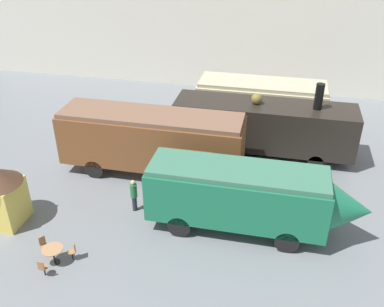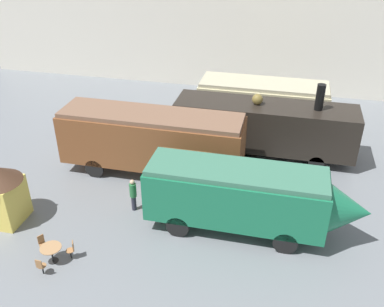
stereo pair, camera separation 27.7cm
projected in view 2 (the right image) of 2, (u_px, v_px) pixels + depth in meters
ground_plane at (188, 188)px, 23.18m from camera, size 80.00×80.00×0.00m
backdrop_wall at (234, 35)px, 33.85m from camera, size 44.00×0.15×9.00m
passenger_coach_vintage at (263, 102)px, 28.52m from camera, size 8.41×2.88×3.33m
steam_locomotive at (265, 125)px, 25.50m from camera, size 10.63×2.67×4.76m
passenger_coach_wooden at (152, 138)px, 23.55m from camera, size 10.10×2.70×3.68m
streamlined_locomotive at (251, 196)px, 19.18m from camera, size 9.90×2.48×3.28m
cafe_table_near at (51, 250)px, 18.08m from camera, size 0.90×0.90×0.77m
cafe_chair_0 at (72, 249)px, 18.31m from camera, size 0.40×0.39×0.87m
cafe_chair_1 at (42, 243)px, 18.64m from camera, size 0.40×0.39×0.87m
cafe_chair_2 at (41, 266)px, 17.44m from camera, size 0.36×0.36×0.87m
visitor_person at (133, 194)px, 21.06m from camera, size 0.34×0.34×1.77m
ticket_kiosk at (0, 191)px, 20.03m from camera, size 2.34×2.34×3.00m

